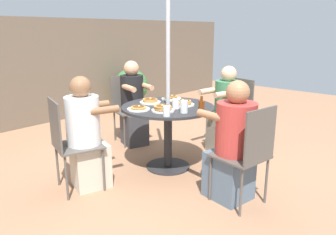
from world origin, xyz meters
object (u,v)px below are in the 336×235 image
(diner_south, at_px, (133,106))
(pancake_plate_c, at_px, (184,103))
(pancake_plate_a, at_px, (163,109))
(pancake_plate_b, at_px, (150,101))
(drinking_glass_b, at_px, (184,107))
(patio_chair_west, at_px, (69,140))
(diner_north, at_px, (232,147))
(diner_east, at_px, (225,113))
(patio_chair_south, at_px, (128,104))
(patio_table, at_px, (168,118))
(potted_shrub, at_px, (131,87))
(drinking_glass_a, at_px, (167,111))
(coffee_cup, at_px, (176,104))
(pancake_plate_e, at_px, (171,98))
(patio_chair_east, at_px, (235,109))
(pancake_plate_d, at_px, (139,108))
(patio_chair_north, at_px, (248,151))
(syrup_bottle, at_px, (201,106))
(diner_west, at_px, (86,138))

(diner_south, bearing_deg, pancake_plate_c, 99.66)
(diner_south, relative_size, pancake_plate_a, 4.79)
(pancake_plate_b, height_order, drinking_glass_b, drinking_glass_b)
(patio_chair_west, height_order, pancake_plate_c, patio_chair_west)
(diner_north, xyz_separation_m, drinking_glass_b, (0.03, 0.61, 0.28))
(drinking_glass_b, bearing_deg, diner_south, 72.05)
(diner_east, relative_size, pancake_plate_c, 4.62)
(patio_chair_south, bearing_deg, patio_table, 90.00)
(potted_shrub, bearing_deg, drinking_glass_a, -125.34)
(pancake_plate_c, xyz_separation_m, coffee_cup, (-0.18, -0.04, 0.03))
(diner_north, xyz_separation_m, potted_shrub, (1.72, 3.35, -0.05))
(diner_east, bearing_deg, pancake_plate_b, 76.07)
(patio_table, distance_m, pancake_plate_e, 0.39)
(pancake_plate_c, bearing_deg, patio_chair_east, -6.09)
(pancake_plate_d, relative_size, pancake_plate_e, 1.00)
(pancake_plate_d, xyz_separation_m, coffee_cup, (0.32, -0.25, 0.04))
(pancake_plate_e, xyz_separation_m, drinking_glass_a, (-0.64, -0.50, 0.03))
(diner_east, relative_size, drinking_glass_b, 8.84)
(patio_chair_north, bearing_deg, patio_table, 90.00)
(patio_table, distance_m, drinking_glass_a, 0.49)
(diner_north, bearing_deg, patio_chair_south, 85.39)
(pancake_plate_b, bearing_deg, pancake_plate_e, -9.31)
(patio_table, relative_size, syrup_bottle, 6.28)
(pancake_plate_d, relative_size, drinking_glass_a, 2.35)
(patio_chair_west, distance_m, pancake_plate_c, 1.32)
(drinking_glass_b, bearing_deg, pancake_plate_b, 80.87)
(diner_east, relative_size, patio_chair_west, 1.20)
(diner_north, bearing_deg, diner_east, 44.12)
(patio_chair_west, xyz_separation_m, potted_shrub, (2.65, 2.08, -0.07))
(patio_chair_east, xyz_separation_m, drinking_glass_a, (-1.45, -0.08, 0.25))
(drinking_glass_b, xyz_separation_m, potted_shrub, (1.69, 2.74, -0.33))
(patio_table, xyz_separation_m, coffee_cup, (-0.03, -0.14, 0.19))
(patio_table, distance_m, patio_chair_north, 1.13)
(diner_west, height_order, pancake_plate_a, diner_west)
(patio_chair_east, xyz_separation_m, patio_chair_west, (-2.19, 0.53, 0.00))
(diner_south, xyz_separation_m, patio_chair_west, (-1.37, -0.58, -0.01))
(patio_chair_south, height_order, drinking_glass_b, patio_chair_south)
(diner_north, xyz_separation_m, patio_chair_east, (1.26, 0.73, 0.02))
(pancake_plate_b, bearing_deg, diner_south, 64.68)
(patio_chair_south, xyz_separation_m, coffee_cup, (-0.37, -1.22, 0.25))
(patio_chair_east, bearing_deg, patio_table, 90.00)
(diner_east, xyz_separation_m, syrup_bottle, (-0.90, -0.26, 0.29))
(pancake_plate_e, relative_size, coffee_cup, 2.35)
(pancake_plate_e, distance_m, coffee_cup, 0.48)
(patio_chair_east, relative_size, drinking_glass_b, 7.38)
(patio_chair_south, relative_size, pancake_plate_d, 3.85)
(pancake_plate_a, height_order, drinking_glass_b, drinking_glass_b)
(diner_east, bearing_deg, pancake_plate_e, 69.60)
(pancake_plate_c, xyz_separation_m, pancake_plate_e, (0.15, 0.32, -0.01))
(pancake_plate_b, xyz_separation_m, coffee_cup, (-0.01, -0.40, 0.03))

